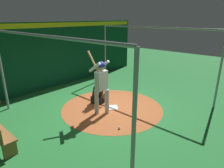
# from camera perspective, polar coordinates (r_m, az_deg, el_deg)

# --- Properties ---
(ground_plane) EXTENTS (27.55, 27.55, 0.00)m
(ground_plane) POSITION_cam_1_polar(r_m,az_deg,el_deg) (7.51, 0.00, -6.88)
(ground_plane) COLOR #287A38
(dirt_circle) EXTENTS (3.79, 3.79, 0.01)m
(dirt_circle) POSITION_cam_1_polar(r_m,az_deg,el_deg) (7.51, 0.00, -6.86)
(dirt_circle) COLOR #B76033
(dirt_circle) RESTS_ON ground
(home_plate) EXTENTS (0.59, 0.59, 0.01)m
(home_plate) POSITION_cam_1_polar(r_m,az_deg,el_deg) (7.50, 0.00, -6.80)
(home_plate) COLOR white
(home_plate) RESTS_ON dirt_circle
(batter) EXTENTS (0.68, 0.49, 2.21)m
(batter) POSITION_cam_1_polar(r_m,az_deg,el_deg) (6.67, -3.17, 0.48)
(batter) COLOR #BCBCC0
(batter) RESTS_ON ground
(catcher) EXTENTS (0.58, 0.40, 0.94)m
(catcher) POSITION_cam_1_polar(r_m,az_deg,el_deg) (7.75, -3.97, -3.09)
(catcher) COLOR black
(catcher) RESTS_ON ground
(back_wall) EXTENTS (0.23, 11.55, 3.07)m
(back_wall) POSITION_cam_1_polar(r_m,az_deg,el_deg) (9.91, -16.98, 8.06)
(back_wall) COLOR #0C3D26
(back_wall) RESTS_ON ground
(cage_frame) EXTENTS (5.79, 5.37, 2.88)m
(cage_frame) POSITION_cam_1_polar(r_m,az_deg,el_deg) (6.88, 0.00, 8.63)
(cage_frame) COLOR gray
(cage_frame) RESTS_ON ground
(baseball_0) EXTENTS (0.07, 0.07, 0.07)m
(baseball_0) POSITION_cam_1_polar(r_m,az_deg,el_deg) (8.29, -4.63, -4.06)
(baseball_0) COLOR white
(baseball_0) RESTS_ON dirt_circle
(baseball_1) EXTENTS (0.07, 0.07, 0.07)m
(baseball_1) POSITION_cam_1_polar(r_m,az_deg,el_deg) (6.17, 2.17, -12.55)
(baseball_1) COLOR white
(baseball_1) RESTS_ON dirt_circle
(baseball_2) EXTENTS (0.07, 0.07, 0.07)m
(baseball_2) POSITION_cam_1_polar(r_m,az_deg,el_deg) (7.26, -8.24, -7.66)
(baseball_2) COLOR white
(baseball_2) RESTS_ON dirt_circle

